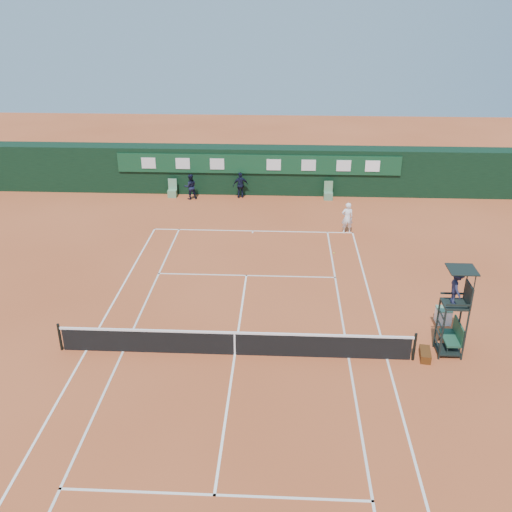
% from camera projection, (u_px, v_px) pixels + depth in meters
% --- Properties ---
extents(ground, '(90.00, 90.00, 0.00)m').
position_uv_depth(ground, '(235.00, 355.00, 20.71)').
color(ground, '#C5592E').
rests_on(ground, ground).
extents(court_lines, '(11.05, 23.85, 0.01)m').
position_uv_depth(court_lines, '(235.00, 354.00, 20.71)').
color(court_lines, white).
rests_on(court_lines, ground).
extents(tennis_net, '(12.90, 0.10, 1.10)m').
position_uv_depth(tennis_net, '(235.00, 343.00, 20.50)').
color(tennis_net, black).
rests_on(tennis_net, ground).
extents(back_wall, '(40.00, 1.65, 3.00)m').
position_uv_depth(back_wall, '(259.00, 170.00, 37.08)').
color(back_wall, black).
rests_on(back_wall, ground).
extents(linesman_chair_left, '(0.55, 0.50, 1.15)m').
position_uv_depth(linesman_chair_left, '(172.00, 192.00, 36.69)').
color(linesman_chair_left, '#5C8C60').
rests_on(linesman_chair_left, ground).
extents(linesman_chair_right, '(0.55, 0.50, 1.15)m').
position_uv_depth(linesman_chair_right, '(328.00, 194.00, 36.23)').
color(linesman_chair_right, '#558361').
rests_on(linesman_chair_right, ground).
extents(umpire_chair, '(0.96, 0.95, 3.42)m').
position_uv_depth(umpire_chair, '(456.00, 294.00, 19.77)').
color(umpire_chair, black).
rests_on(umpire_chair, ground).
extents(player_bench, '(0.55, 1.20, 1.10)m').
position_uv_depth(player_bench, '(454.00, 335.00, 20.83)').
color(player_bench, '#1B442F').
rests_on(player_bench, ground).
extents(tennis_bag, '(0.47, 0.87, 0.31)m').
position_uv_depth(tennis_bag, '(425.00, 354.00, 20.45)').
color(tennis_bag, black).
rests_on(tennis_bag, ground).
extents(cooler, '(0.57, 0.57, 0.65)m').
position_uv_depth(cooler, '(443.00, 315.00, 22.61)').
color(cooler, silver).
rests_on(cooler, ground).
extents(tennis_ball, '(0.07, 0.07, 0.07)m').
position_uv_depth(tennis_ball, '(334.00, 253.00, 28.74)').
color(tennis_ball, yellow).
rests_on(tennis_ball, ground).
extents(player, '(0.66, 0.46, 1.72)m').
position_uv_depth(player, '(347.00, 218.00, 30.95)').
color(player, white).
rests_on(player, ground).
extents(ball_kid_left, '(0.94, 0.82, 1.62)m').
position_uv_depth(ball_kid_left, '(190.00, 187.00, 36.09)').
color(ball_kid_left, black).
rests_on(ball_kid_left, ground).
extents(ball_kid_right, '(1.05, 0.65, 1.67)m').
position_uv_depth(ball_kid_right, '(241.00, 185.00, 36.31)').
color(ball_kid_right, black).
rests_on(ball_kid_right, ground).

